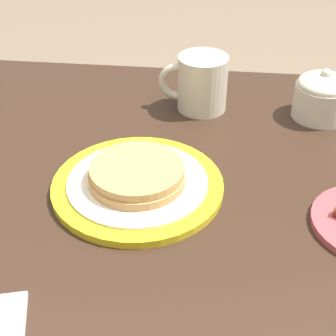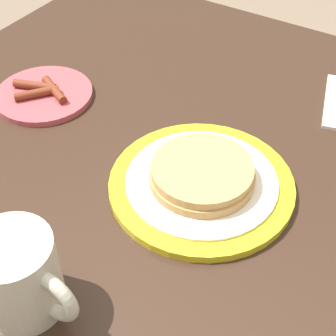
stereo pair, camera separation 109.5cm
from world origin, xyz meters
The scene contains 4 objects.
dining_table centered at (0.00, 0.00, 0.64)m, with size 1.11×0.94×0.78m.
pancake_plate centered at (0.01, -0.04, 0.79)m, with size 0.25×0.25×0.04m.
coffee_mug centered at (-0.07, -0.30, 0.83)m, with size 0.13×0.09×0.10m.
sugar_bowl centered at (-0.29, -0.29, 0.82)m, with size 0.10×0.10×0.09m.
Camera 1 is at (-0.11, 0.56, 1.25)m, focal length 55.00 mm.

